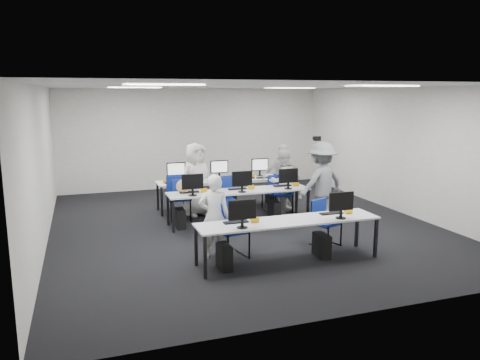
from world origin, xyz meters
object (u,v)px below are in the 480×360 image
object	(u,v)px
photographer	(321,183)
desk_mid	(239,193)
chair_6	(223,202)
chair_7	(273,199)
student_1	(282,181)
chair_4	(283,201)
chair_1	(325,231)
chair_5	(181,205)
student_3	(281,178)
student_0	(214,217)
chair_2	(179,206)
student_2	(196,179)
chair_0	(232,240)
desk_front	(289,223)
chair_3	(226,207)

from	to	relation	value
photographer	desk_mid	bearing A→B (deg)	-32.88
chair_6	chair_7	bearing A→B (deg)	-14.77
student_1	chair_4	bearing A→B (deg)	100.50
chair_1	student_1	distance (m)	2.61
chair_5	photographer	distance (m)	3.25
chair_5	student_1	bearing A→B (deg)	-2.12
chair_7	student_3	world-z (taller)	student_3
student_1	chair_6	bearing A→B (deg)	-30.56
chair_4	student_0	size ratio (longest dim) A/B	0.61
chair_2	chair_6	size ratio (longest dim) A/B	1.03
chair_1	student_3	distance (m)	2.82
chair_4	student_2	size ratio (longest dim) A/B	0.53
chair_4	student_0	world-z (taller)	student_0
chair_0	chair_1	xyz separation A→B (m)	(1.87, 0.03, -0.02)
desk_front	chair_1	distance (m)	1.24
chair_0	chair_4	size ratio (longest dim) A/B	1.03
chair_3	chair_6	size ratio (longest dim) A/B	0.85
photographer	chair_2	bearing A→B (deg)	-36.88
student_1	student_3	xyz separation A→B (m)	(0.07, 0.20, 0.05)
student_0	desk_front	bearing A→B (deg)	167.62
chair_5	chair_6	distance (m)	1.03
chair_3	photographer	xyz separation A→B (m)	(1.88, -1.09, 0.65)
chair_2	chair_4	xyz separation A→B (m)	(2.51, -0.18, -0.02)
chair_0	chair_4	bearing A→B (deg)	39.70
student_1	photographer	size ratio (longest dim) A/B	0.85
chair_3	chair_4	xyz separation A→B (m)	(1.44, -0.00, 0.03)
student_0	photographer	xyz separation A→B (m)	(2.86, 1.43, 0.16)
chair_4	student_3	world-z (taller)	student_3
chair_7	chair_5	bearing A→B (deg)	-178.90
chair_2	chair_5	distance (m)	0.17
desk_front	chair_3	bearing A→B (deg)	93.11
chair_2	photographer	world-z (taller)	photographer
chair_4	student_3	xyz separation A→B (m)	(0.06, 0.22, 0.53)
chair_3	student_1	xyz separation A→B (m)	(1.43, 0.02, 0.51)
chair_0	student_1	world-z (taller)	student_1
student_0	desk_mid	bearing A→B (deg)	-105.57
student_2	chair_1	bearing A→B (deg)	-79.44
chair_4	chair_5	size ratio (longest dim) A/B	0.98
chair_7	photographer	distance (m)	1.58
desk_front	chair_3	distance (m)	3.13
chair_2	student_2	world-z (taller)	student_2
photographer	chair_4	bearing A→B (deg)	-81.79
chair_2	student_0	xyz separation A→B (m)	(0.08, -2.70, 0.43)
student_1	student_2	world-z (taller)	student_2
chair_6	chair_1	bearing A→B (deg)	-78.83
desk_mid	chair_6	xyz separation A→B (m)	(-0.12, 0.83, -0.38)
chair_4	student_1	size ratio (longest dim) A/B	0.60
chair_5	desk_front	bearing A→B (deg)	-66.21
chair_1	photographer	bearing A→B (deg)	43.10
chair_3	student_1	distance (m)	1.52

